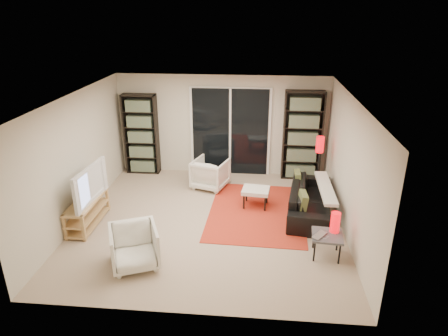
{
  "coord_description": "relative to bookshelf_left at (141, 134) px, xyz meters",
  "views": [
    {
      "loc": [
        0.89,
        -6.68,
        3.85
      ],
      "look_at": [
        0.25,
        0.3,
        1.0
      ],
      "focal_mm": 32.0,
      "sensor_mm": 36.0,
      "label": 1
    }
  ],
  "objects": [
    {
      "name": "sliding_door",
      "position": [
        2.15,
        0.13,
        0.07
      ],
      "size": [
        1.92,
        0.08,
        2.16
      ],
      "color": "white",
      "rests_on": "ground"
    },
    {
      "name": "bookshelf_left",
      "position": [
        0.0,
        0.0,
        0.0
      ],
      "size": [
        0.8,
        0.3,
        1.95
      ],
      "color": "black",
      "rests_on": "ground"
    },
    {
      "name": "armchair_front",
      "position": [
        0.95,
        -3.82,
        -0.64
      ],
      "size": [
        0.95,
        0.96,
        0.67
      ],
      "primitive_type": "imported",
      "rotation": [
        0.0,
        0.0,
        0.4
      ],
      "color": "silver",
      "rests_on": "floor"
    },
    {
      "name": "rug",
      "position": [
        2.85,
        -1.87,
        -0.97
      ],
      "size": [
        1.97,
        2.61,
        0.01
      ],
      "primitive_type": "cube",
      "rotation": [
        0.0,
        0.0,
        -0.03
      ],
      "color": "red",
      "rests_on": "floor"
    },
    {
      "name": "tv_stand",
      "position": [
        -0.32,
        -2.64,
        -0.71
      ],
      "size": [
        0.4,
        1.24,
        0.5
      ],
      "color": "tan",
      "rests_on": "floor"
    },
    {
      "name": "ottoman",
      "position": [
        2.82,
        -1.62,
        -0.63
      ],
      "size": [
        0.59,
        0.5,
        0.4
      ],
      "color": "silver",
      "rests_on": "floor"
    },
    {
      "name": "wall_right",
      "position": [
        4.45,
        -2.33,
        0.22
      ],
      "size": [
        0.02,
        5.0,
        2.4
      ],
      "primitive_type": "cube",
      "color": "beige",
      "rests_on": "ground"
    },
    {
      "name": "laptop",
      "position": [
        3.91,
        -3.36,
        -0.56
      ],
      "size": [
        0.35,
        0.37,
        0.02
      ],
      "primitive_type": "imported",
      "rotation": [
        0.0,
        0.0,
        0.93
      ],
      "color": "silver",
      "rests_on": "side_table"
    },
    {
      "name": "bookshelf_right",
      "position": [
        3.85,
        -0.0,
        0.07
      ],
      "size": [
        0.9,
        0.3,
        2.1
      ],
      "color": "black",
      "rests_on": "ground"
    },
    {
      "name": "tv",
      "position": [
        -0.3,
        -2.64,
        -0.14
      ],
      "size": [
        0.25,
        1.18,
        0.68
      ],
      "primitive_type": "imported",
      "rotation": [
        0.0,
        0.0,
        1.49
      ],
      "color": "black",
      "rests_on": "tv_stand"
    },
    {
      "name": "armchair_back",
      "position": [
        1.77,
        -0.76,
        -0.64
      ],
      "size": [
        0.91,
        0.92,
        0.67
      ],
      "primitive_type": "imported",
      "rotation": [
        0.0,
        0.0,
        2.83
      ],
      "color": "silver",
      "rests_on": "floor"
    },
    {
      "name": "wall_left",
      "position": [
        -0.55,
        -2.33,
        0.22
      ],
      "size": [
        0.02,
        5.0,
        2.4
      ],
      "primitive_type": "cube",
      "color": "beige",
      "rests_on": "ground"
    },
    {
      "name": "table_lamp",
      "position": [
        4.13,
        -3.17,
        -0.4
      ],
      "size": [
        0.15,
        0.15,
        0.35
      ],
      "primitive_type": "cylinder",
      "color": "red",
      "rests_on": "side_table"
    },
    {
      "name": "ceiling",
      "position": [
        1.95,
        -2.33,
        1.42
      ],
      "size": [
        5.0,
        5.0,
        0.02
      ],
      "primitive_type": "cube",
      "color": "white",
      "rests_on": "wall_back"
    },
    {
      "name": "wall_back",
      "position": [
        1.95,
        0.17,
        0.22
      ],
      "size": [
        5.0,
        0.02,
        2.4
      ],
      "primitive_type": "cube",
      "color": "beige",
      "rests_on": "ground"
    },
    {
      "name": "side_table",
      "position": [
        4.01,
        -3.28,
        -0.62
      ],
      "size": [
        0.53,
        0.53,
        0.4
      ],
      "color": "#4B4B50",
      "rests_on": "floor"
    },
    {
      "name": "sofa",
      "position": [
        3.9,
        -1.79,
        -0.68
      ],
      "size": [
        1.05,
        2.08,
        0.58
      ],
      "primitive_type": "imported",
      "rotation": [
        0.0,
        0.0,
        1.43
      ],
      "color": "black",
      "rests_on": "floor"
    },
    {
      "name": "floor",
      "position": [
        1.95,
        -2.33,
        -0.98
      ],
      "size": [
        5.0,
        5.0,
        0.0
      ],
      "primitive_type": "plane",
      "color": "tan",
      "rests_on": "ground"
    },
    {
      "name": "floor_lamp",
      "position": [
        4.15,
        -0.78,
        -0.01
      ],
      "size": [
        0.19,
        0.19,
        1.28
      ],
      "color": "black",
      "rests_on": "floor"
    },
    {
      "name": "wall_front",
      "position": [
        1.95,
        -4.83,
        0.22
      ],
      "size": [
        5.0,
        0.02,
        2.4
      ],
      "primitive_type": "cube",
      "color": "beige",
      "rests_on": "ground"
    }
  ]
}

